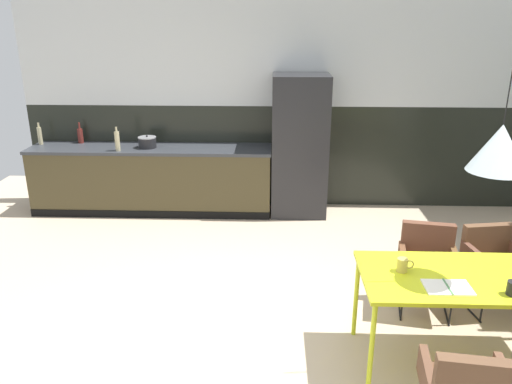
# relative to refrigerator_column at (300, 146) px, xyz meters

# --- Properties ---
(ground_plane) EXTENTS (8.97, 8.97, 0.00)m
(ground_plane) POSITION_rel_refrigerator_column_xyz_m (-0.25, -3.03, -0.91)
(ground_plane) COLOR #C7B092
(back_wall_splashback_dark) EXTENTS (6.87, 0.12, 1.38)m
(back_wall_splashback_dark) POSITION_rel_refrigerator_column_xyz_m (-0.25, 0.36, -0.22)
(back_wall_splashback_dark) COLOR black
(back_wall_splashback_dark) RESTS_ON ground
(back_wall_panel_upper) EXTENTS (6.87, 0.12, 1.38)m
(back_wall_panel_upper) POSITION_rel_refrigerator_column_xyz_m (-0.25, 0.36, 1.16)
(back_wall_panel_upper) COLOR silver
(back_wall_panel_upper) RESTS_ON back_wall_splashback_dark
(kitchen_counter) EXTENTS (3.19, 0.63, 0.88)m
(kitchen_counter) POSITION_rel_refrigerator_column_xyz_m (-1.96, -0.00, -0.47)
(kitchen_counter) COLOR #413821
(kitchen_counter) RESTS_ON ground
(refrigerator_column) EXTENTS (0.72, 0.60, 1.83)m
(refrigerator_column) POSITION_rel_refrigerator_column_xyz_m (0.00, 0.00, 0.00)
(refrigerator_column) COLOR #232326
(refrigerator_column) RESTS_ON ground
(dining_table) EXTENTS (1.62, 0.77, 0.75)m
(dining_table) POSITION_rel_refrigerator_column_xyz_m (1.12, -3.11, -0.21)
(dining_table) COLOR #CCD41E
(dining_table) RESTS_ON ground
(armchair_far_side) EXTENTS (0.55, 0.54, 0.74)m
(armchair_far_side) POSITION_rel_refrigerator_column_xyz_m (1.63, -2.26, -0.41)
(armchair_far_side) COLOR brown
(armchair_far_side) RESTS_ON ground
(armchair_by_stool) EXTENTS (0.55, 0.54, 0.77)m
(armchair_by_stool) POSITION_rel_refrigerator_column_xyz_m (1.04, -2.31, -0.42)
(armchair_by_stool) COLOR brown
(armchair_by_stool) RESTS_ON ground
(open_book) EXTENTS (0.32, 0.22, 0.02)m
(open_book) POSITION_rel_refrigerator_column_xyz_m (0.87, -3.29, -0.16)
(open_book) COLOR white
(open_book) RESTS_ON dining_table
(mug_glass_clear) EXTENTS (0.12, 0.08, 0.10)m
(mug_glass_clear) POSITION_rel_refrigerator_column_xyz_m (0.61, -3.06, -0.11)
(mug_glass_clear) COLOR gold
(mug_glass_clear) RESTS_ON dining_table
(cooking_pot) EXTENTS (0.24, 0.24, 0.17)m
(cooking_pot) POSITION_rel_refrigerator_column_xyz_m (-1.99, -0.02, 0.04)
(cooking_pot) COLOR black
(cooking_pot) RESTS_ON kitchen_counter
(bottle_oil_tall) EXTENTS (0.06, 0.06, 0.29)m
(bottle_oil_tall) POSITION_rel_refrigerator_column_xyz_m (-3.46, 0.10, 0.09)
(bottle_oil_tall) COLOR tan
(bottle_oil_tall) RESTS_ON kitchen_counter
(bottle_vinegar_dark) EXTENTS (0.06, 0.06, 0.31)m
(bottle_vinegar_dark) POSITION_rel_refrigerator_column_xyz_m (-2.32, -0.20, 0.10)
(bottle_vinegar_dark) COLOR tan
(bottle_vinegar_dark) RESTS_ON kitchen_counter
(bottle_wine_green) EXTENTS (0.07, 0.07, 0.28)m
(bottle_wine_green) POSITION_rel_refrigerator_column_xyz_m (-2.95, 0.20, 0.07)
(bottle_wine_green) COLOR maroon
(bottle_wine_green) RESTS_ON kitchen_counter
(pendant_lamp_over_table_near) EXTENTS (0.38, 0.38, 1.16)m
(pendant_lamp_over_table_near) POSITION_rel_refrigerator_column_xyz_m (1.12, -3.15, 0.79)
(pendant_lamp_over_table_near) COLOR black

